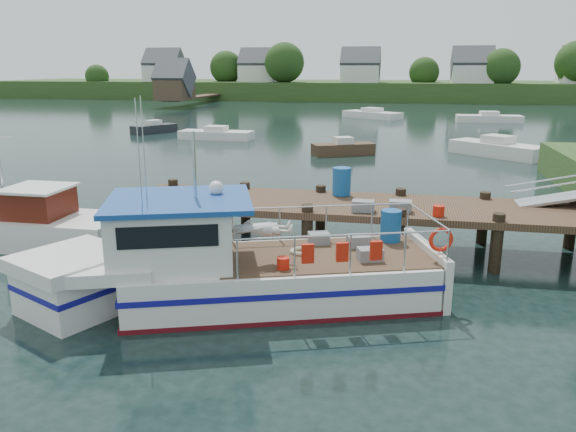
% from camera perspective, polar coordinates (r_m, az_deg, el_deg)
% --- Properties ---
extents(ground_plane, '(160.00, 160.00, 0.00)m').
position_cam_1_polar(ground_plane, '(16.96, 4.32, -3.14)').
color(ground_plane, black).
extents(far_shore, '(140.00, 42.55, 9.22)m').
position_cam_1_polar(far_shore, '(98.45, 10.54, 12.81)').
color(far_shore, '#2F4C1F').
rests_on(far_shore, ground).
extents(dock, '(16.60, 3.00, 4.78)m').
position_cam_1_polar(dock, '(16.93, 26.94, 3.07)').
color(dock, '#483222').
rests_on(dock, ground).
extents(lobster_boat, '(9.51, 5.38, 4.67)m').
position_cam_1_polar(lobster_boat, '(12.80, -6.10, -5.26)').
color(lobster_boat, silver).
rests_on(lobster_boat, ground).
extents(work_boat, '(7.07, 2.20, 3.73)m').
position_cam_1_polar(work_boat, '(19.01, -25.72, -0.77)').
color(work_boat, silver).
rests_on(work_boat, ground).
extents(moored_rowboat, '(3.96, 2.83, 1.10)m').
position_cam_1_polar(moored_rowboat, '(34.94, 5.62, 6.87)').
color(moored_rowboat, '#483222').
rests_on(moored_rowboat, ground).
extents(moored_far, '(6.24, 2.27, 1.05)m').
position_cam_1_polar(moored_far, '(59.48, 19.74, 9.35)').
color(moored_far, silver).
rests_on(moored_far, ground).
extents(moored_a, '(5.52, 2.04, 1.01)m').
position_cam_1_polar(moored_a, '(42.73, -7.30, 8.23)').
color(moored_a, silver).
rests_on(moored_a, ground).
extents(moored_b, '(5.57, 5.27, 1.27)m').
position_cam_1_polar(moored_b, '(36.50, 20.49, 6.44)').
color(moored_b, silver).
rests_on(moored_b, ground).
extents(moored_d, '(6.60, 5.56, 1.11)m').
position_cam_1_polar(moored_d, '(60.95, 8.54, 10.18)').
color(moored_d, silver).
rests_on(moored_d, ground).
extents(moored_e, '(3.04, 3.92, 1.05)m').
position_cam_1_polar(moored_e, '(47.96, -13.45, 8.68)').
color(moored_e, black).
rests_on(moored_e, ground).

